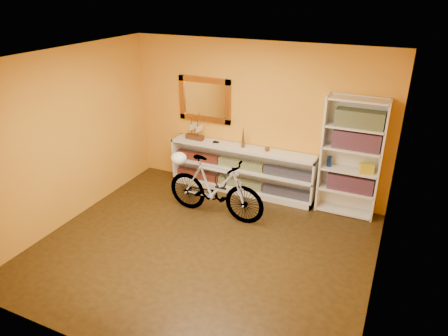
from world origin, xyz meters
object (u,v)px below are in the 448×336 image
at_px(console_unit, 241,170).
at_px(helmet, 179,158).
at_px(bookcase, 351,158).
at_px(bicycle, 215,188).

distance_m(console_unit, helmet, 1.24).
height_order(bookcase, helmet, bookcase).
xyz_separation_m(console_unit, helmet, (-0.70, -0.92, 0.45)).
xyz_separation_m(console_unit, bicycle, (-0.06, -0.94, 0.07)).
distance_m(console_unit, bookcase, 1.87).
bearing_deg(bicycle, console_unit, -1.46).
bearing_deg(helmet, console_unit, 52.53).
height_order(bicycle, helmet, bicycle).
bearing_deg(bookcase, console_unit, -179.20).
relative_size(console_unit, helmet, 10.09).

